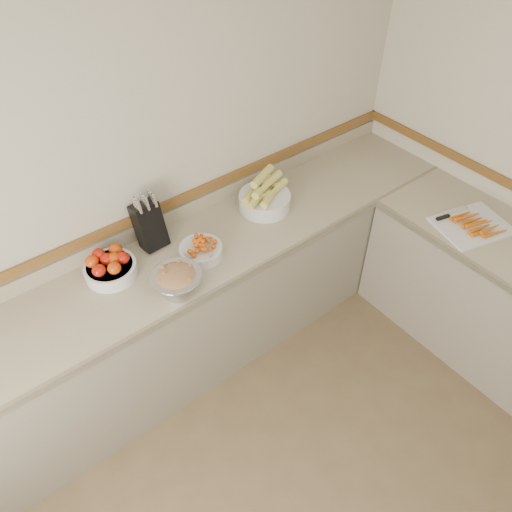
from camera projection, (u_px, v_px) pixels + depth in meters
back_wall at (134, 180)px, 2.75m from camera, size 4.00×0.00×4.00m
counter_back at (181, 314)px, 3.15m from camera, size 4.00×0.65×1.08m
knife_block at (149, 224)px, 2.87m from camera, size 0.16×0.19×0.36m
tomato_bowl at (110, 267)px, 2.74m from camera, size 0.29×0.29×0.14m
cherry_tomato_bowl at (201, 249)px, 2.86m from camera, size 0.25×0.25×0.14m
corn_bowl at (265, 197)px, 3.17m from camera, size 0.37×0.33×0.25m
rhubarb_bowl at (177, 281)px, 2.63m from camera, size 0.28×0.28×0.15m
cutting_board at (473, 225)px, 3.07m from camera, size 0.50×0.44×0.06m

